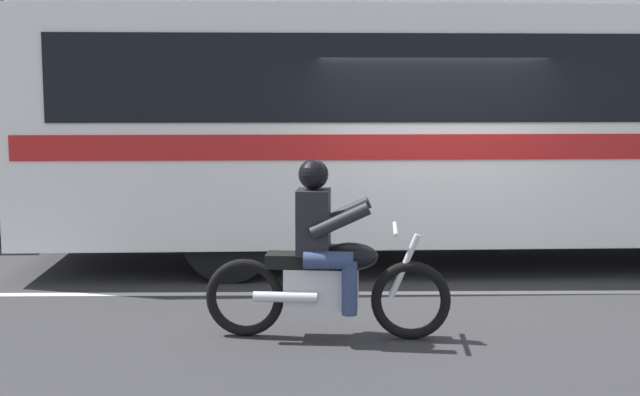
# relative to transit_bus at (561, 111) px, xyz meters

# --- Properties ---
(ground_plane) EXTENTS (60.00, 60.00, 0.00)m
(ground_plane) POSITION_rel_transit_bus_xyz_m (-1.79, -1.19, -1.88)
(ground_plane) COLOR #2B2B2D
(sidewalk_curb) EXTENTS (28.00, 3.80, 0.15)m
(sidewalk_curb) POSITION_rel_transit_bus_xyz_m (-1.79, 3.91, -1.81)
(sidewalk_curb) COLOR gray
(sidewalk_curb) RESTS_ON ground_plane
(lane_center_stripe) EXTENTS (26.60, 0.14, 0.01)m
(lane_center_stripe) POSITION_rel_transit_bus_xyz_m (-1.79, -1.79, -1.88)
(lane_center_stripe) COLOR silver
(lane_center_stripe) RESTS_ON ground_plane
(transit_bus) EXTENTS (13.19, 2.95, 3.22)m
(transit_bus) POSITION_rel_transit_bus_xyz_m (0.00, 0.00, 0.00)
(transit_bus) COLOR white
(transit_bus) RESTS_ON ground_plane
(motorcycle_with_rider) EXTENTS (2.14, 0.64, 1.56)m
(motorcycle_with_rider) POSITION_rel_transit_bus_xyz_m (-3.04, -3.40, -1.23)
(motorcycle_with_rider) COLOR black
(motorcycle_with_rider) RESTS_ON ground_plane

